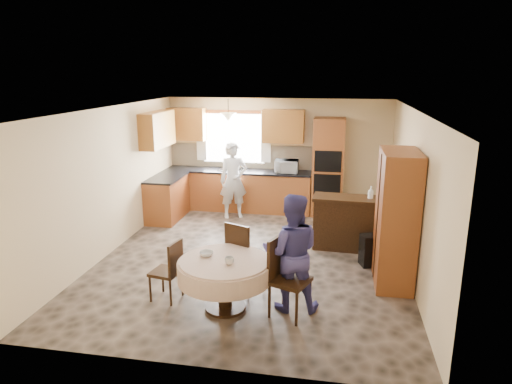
{
  "coord_description": "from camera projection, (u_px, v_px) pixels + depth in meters",
  "views": [
    {
      "loc": [
        1.33,
        -7.08,
        3.09
      ],
      "look_at": [
        -0.0,
        0.3,
        1.08
      ],
      "focal_mm": 32.0,
      "sensor_mm": 36.0,
      "label": 1
    }
  ],
  "objects": [
    {
      "name": "backsplash",
      "position": [
        240.0,
        156.0,
        10.44
      ],
      "size": [
        3.3,
        0.02,
        0.55
      ],
      "primitive_type": "cube",
      "color": "#CDB790",
      "rests_on": "wall_back"
    },
    {
      "name": "bowl_table",
      "position": [
        206.0,
        254.0,
        6.06
      ],
      "size": [
        0.22,
        0.22,
        0.06
      ],
      "primitive_type": "imported",
      "rotation": [
        0.0,
        0.0,
        -0.25
      ],
      "color": "#B2B2B2",
      "rests_on": "dining_table"
    },
    {
      "name": "counter_left",
      "position": [
        166.0,
        178.0,
        9.61
      ],
      "size": [
        0.64,
        1.2,
        0.04
      ],
      "primitive_type": "cube",
      "color": "black",
      "rests_on": "base_cab_left"
    },
    {
      "name": "counter_back",
      "position": [
        238.0,
        171.0,
        10.24
      ],
      "size": [
        3.3,
        0.64,
        0.04
      ],
      "primitive_type": "cube",
      "color": "black",
      "rests_on": "base_cab_back"
    },
    {
      "name": "oven_tower",
      "position": [
        328.0,
        167.0,
        9.84
      ],
      "size": [
        0.66,
        0.62,
        2.12
      ],
      "primitive_type": "cube",
      "color": "#AF612E",
      "rests_on": "floor"
    },
    {
      "name": "floor",
      "position": [
        253.0,
        258.0,
        7.76
      ],
      "size": [
        5.0,
        6.0,
        0.01
      ],
      "primitive_type": "cube",
      "color": "brown",
      "rests_on": "ground"
    },
    {
      "name": "bottle_sideboard",
      "position": [
        371.0,
        194.0,
        7.86
      ],
      "size": [
        0.12,
        0.12,
        0.27
      ],
      "primitive_type": "imported",
      "rotation": [
        0.0,
        0.0,
        0.14
      ],
      "color": "silver",
      "rests_on": "sideboard"
    },
    {
      "name": "cup_table",
      "position": [
        229.0,
        261.0,
        5.79
      ],
      "size": [
        0.14,
        0.14,
        0.09
      ],
      "primitive_type": "imported",
      "rotation": [
        0.0,
        0.0,
        0.15
      ],
      "color": "#B2B2B2",
      "rests_on": "dining_table"
    },
    {
      "name": "person_dining",
      "position": [
        291.0,
        253.0,
        5.94
      ],
      "size": [
        0.84,
        0.69,
        1.58
      ],
      "primitive_type": "imported",
      "rotation": [
        0.0,
        0.0,
        3.26
      ],
      "color": "#413C84",
      "rests_on": "floor"
    },
    {
      "name": "wall_front",
      "position": [
        198.0,
        259.0,
        4.58
      ],
      "size": [
        5.0,
        0.02,
        2.5
      ],
      "primitive_type": "cube",
      "color": "beige",
      "rests_on": "floor"
    },
    {
      "name": "base_cab_left",
      "position": [
        167.0,
        198.0,
        9.73
      ],
      "size": [
        0.6,
        1.2,
        0.88
      ],
      "primitive_type": "cube",
      "color": "#AF612E",
      "rests_on": "floor"
    },
    {
      "name": "wall_back",
      "position": [
        277.0,
        154.0,
        10.29
      ],
      "size": [
        5.0,
        0.02,
        2.5
      ],
      "primitive_type": "cube",
      "color": "beige",
      "rests_on": "floor"
    },
    {
      "name": "wall_right",
      "position": [
        412.0,
        194.0,
        7.01
      ],
      "size": [
        0.02,
        6.0,
        2.5
      ],
      "primitive_type": "cube",
      "color": "beige",
      "rests_on": "floor"
    },
    {
      "name": "wall_cab_right",
      "position": [
        283.0,
        126.0,
        9.93
      ],
      "size": [
        0.9,
        0.33,
        0.72
      ],
      "primitive_type": "cube",
      "color": "#A9742A",
      "rests_on": "wall_back"
    },
    {
      "name": "curtain_right",
      "position": [
        266.0,
        137.0,
        10.16
      ],
      "size": [
        0.22,
        0.02,
        1.15
      ],
      "primitive_type": "cube",
      "color": "white",
      "rests_on": "wall_back"
    },
    {
      "name": "space_heater",
      "position": [
        373.0,
        250.0,
        7.41
      ],
      "size": [
        0.44,
        0.37,
        0.52
      ],
      "primitive_type": "cube",
      "rotation": [
        0.0,
        0.0,
        0.32
      ],
      "color": "black",
      "rests_on": "floor"
    },
    {
      "name": "chair_left",
      "position": [
        170.0,
        268.0,
        6.23
      ],
      "size": [
        0.43,
        0.43,
        0.86
      ],
      "rotation": [
        0.0,
        0.0,
        -1.75
      ],
      "color": "#331D0E",
      "rests_on": "floor"
    },
    {
      "name": "framed_picture",
      "position": [
        403.0,
        164.0,
        7.93
      ],
      "size": [
        0.06,
        0.64,
        0.53
      ],
      "color": "gold",
      "rests_on": "wall_right"
    },
    {
      "name": "window",
      "position": [
        234.0,
        138.0,
        10.35
      ],
      "size": [
        1.4,
        0.03,
        1.1
      ],
      "primitive_type": "cube",
      "color": "white",
      "rests_on": "wall_back"
    },
    {
      "name": "dining_table",
      "position": [
        225.0,
        271.0,
        5.97
      ],
      "size": [
        1.24,
        1.24,
        0.7
      ],
      "color": "#331D0E",
      "rests_on": "floor"
    },
    {
      "name": "wall_left",
      "position": [
        111.0,
        180.0,
        7.86
      ],
      "size": [
        0.02,
        6.0,
        2.5
      ],
      "primitive_type": "cube",
      "color": "beige",
      "rests_on": "floor"
    },
    {
      "name": "curtain_left",
      "position": [
        201.0,
        135.0,
        10.42
      ],
      "size": [
        0.22,
        0.02,
        1.15
      ],
      "primitive_type": "cube",
      "color": "white",
      "rests_on": "wall_back"
    },
    {
      "name": "microwave",
      "position": [
        286.0,
        166.0,
        9.96
      ],
      "size": [
        0.51,
        0.36,
        0.28
      ],
      "primitive_type": "imported",
      "rotation": [
        0.0,
        0.0,
        0.03
      ],
      "color": "silver",
      "rests_on": "counter_back"
    },
    {
      "name": "wall_cab_side",
      "position": [
        157.0,
        129.0,
        9.37
      ],
      "size": [
        0.33,
        1.2,
        0.72
      ],
      "primitive_type": "cube",
      "color": "#A9742A",
      "rests_on": "wall_left"
    },
    {
      "name": "wall_cab_left",
      "position": [
        187.0,
        124.0,
        10.31
      ],
      "size": [
        0.85,
        0.33,
        0.72
      ],
      "primitive_type": "cube",
      "color": "#A9742A",
      "rests_on": "wall_back"
    },
    {
      "name": "cupboard",
      "position": [
        396.0,
        219.0,
        6.64
      ],
      "size": [
        0.52,
        1.04,
        1.99
      ],
      "primitive_type": "cube",
      "color": "#AF612E",
      "rests_on": "floor"
    },
    {
      "name": "pendant",
      "position": [
        228.0,
        117.0,
        9.76
      ],
      "size": [
        0.36,
        0.36,
        0.18
      ],
      "primitive_type": "cone",
      "rotation": [
        3.14,
        0.0,
        0.0
      ],
      "color": "beige",
      "rests_on": "ceiling"
    },
    {
      "name": "ceiling",
      "position": [
        253.0,
        109.0,
        7.11
      ],
      "size": [
        5.0,
        6.0,
        0.01
      ],
      "primitive_type": "cube",
      "color": "white",
      "rests_on": "wall_back"
    },
    {
      "name": "bowl_sideboard",
      "position": [
        334.0,
        198.0,
        7.99
      ],
      "size": [
        0.21,
        0.21,
        0.05
      ],
      "primitive_type": "imported",
      "rotation": [
        0.0,
        0.0,
        -0.09
      ],
      "color": "#B2B2B2",
      "rests_on": "sideboard"
    },
    {
      "name": "person_sink",
      "position": [
        233.0,
        180.0,
        9.73
      ],
      "size": [
        0.7,
        0.6,
        1.63
      ],
      "primitive_type": "imported",
      "rotation": [
        0.0,
        0.0,
        0.41
      ],
      "color": "silver",
      "rests_on": "floor"
    },
    {
      "name": "oven_lower",
      "position": [
        327.0,
        185.0,
        9.62
      ],
      "size": [
        0.56,
        0.01,
        0.45
      ],
      "primitive_type": "cube",
      "color": "black",
      "rests_on": "oven_tower"
    },
    {
      "name": "chair_right",
      "position": [
        284.0,
        273.0,
        5.85
      ],
      "size": [
        0.58,
        0.58,
        1.04
      ],
      "rotation": [
        0.0,
        0.0,
        1.2
      ],
      "color": "#331D0E",
      "rests_on": "floor"
    },
    {
      "name": "oven_upper",
      "position": [
        328.0,
        161.0,
        9.5
      ],
      "size": [
        0.56,
        0.01,
        0.45
      ],
      "primitive_type": "cube",
      "color": "black",
      "rests_on": "oven_tower"
    },
    {
      "name": "sideboard",
      "position": [
        348.0,
        225.0,
        8.07
      ],
      "size": [
        1.27,
        0.58,
        0.89
      ],
      "primitive_type": "cube",
      "rotation": [
        0.0,
        0.0,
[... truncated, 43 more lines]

